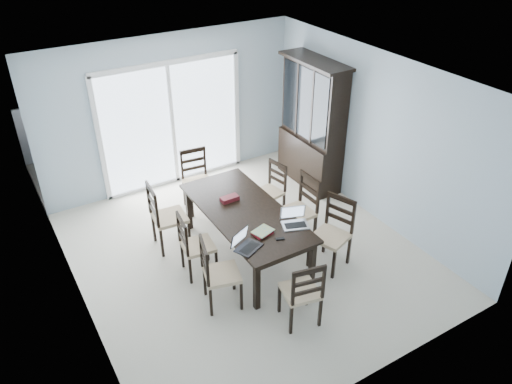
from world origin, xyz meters
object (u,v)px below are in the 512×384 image
Objects in this scene: chair_left_far at (162,210)px; cell_phone at (280,239)px; chair_left_mid at (191,240)px; china_hutch at (312,125)px; chair_right_far at (273,184)px; chair_left_near at (214,267)px; chair_end_near at (304,288)px; game_box at (230,199)px; laptop_silver at (295,222)px; hot_tub at (138,137)px; dining_table at (245,215)px; chair_end_far at (196,173)px; laptop_dark at (249,245)px; chair_right_near at (335,225)px; chair_right_mid at (302,202)px.

chair_left_far is 1.83m from cell_phone.
china_hutch is at bearing 120.61° from chair_left_mid.
chair_left_mid is 1.19m from cell_phone.
chair_left_mid is 1.85m from chair_right_far.
chair_left_far reaches higher than chair_left_near.
game_box is at bearing 100.85° from chair_end_near.
chair_right_far is at bearing 88.76° from laptop_silver.
dining_table is at bearing -85.08° from hot_tub.
cell_phone is at bearing 55.11° from chair_left_mid.
game_box is at bearing 69.00° from chair_left_far.
chair_left_near is 1.43m from chair_left_far.
laptop_silver is (0.41, -2.17, 0.20)m from chair_end_far.
chair_left_mid is 1.72m from chair_end_far.
game_box is at bearing 116.13° from cell_phone.
china_hutch reaches higher than game_box.
china_hutch reaches higher than chair_left_far.
dining_table is at bearing 114.12° from cell_phone.
chair_left_far is 4.73× the size of game_box.
chair_left_near is 2.19m from chair_right_far.
chair_left_mid is at bearing 96.47° from laptop_dark.
chair_end_near is at bearing 144.70° from chair_right_far.
chair_left_mid is at bearing -156.70° from game_box.
china_hutch is at bearing -75.16° from chair_right_far.
laptop_dark is at bearing -165.41° from cell_phone.
laptop_silver is (0.76, 0.10, 0.00)m from laptop_dark.
chair_right_far is at bearing 37.92° from dining_table.
chair_left_far is at bearing -165.29° from chair_left_mid.
hot_tub is at bearing -76.45° from chair_end_far.
chair_right_near is 0.99× the size of chair_right_mid.
hot_tub is (0.08, 4.25, -0.30)m from laptop_dark.
chair_left_far is 11.14× the size of cell_phone.
cell_phone is 4.32m from hot_tub.
hot_tub reaches higher than dining_table.
chair_end_near reaches higher than dining_table.
chair_right_near reaches higher than chair_end_far.
chair_left_mid reaches higher than laptop_silver.
chair_right_near is (0.96, -0.76, -0.05)m from dining_table.
chair_end_far is 2.32m from cell_phone.
chair_left_near is 0.96× the size of chair_right_near.
chair_end_far is 2.01m from hot_tub.
chair_end_far is at bearing 174.89° from chair_left_near.
chair_right_far is (1.72, 0.69, -0.03)m from chair_left_mid.
hot_tub is at bearing 17.05° from chair_right_mid.
dining_table is 5.53× the size of laptop_silver.
laptop_dark is 1.54× the size of game_box.
chair_left_far is (-0.10, 1.42, 0.04)m from chair_left_near.
laptop_silver is at bearing 43.24° from cell_phone.
laptop_dark is 0.98× the size of laptop_silver.
china_hutch is 1.79m from chair_right_mid.
laptop_dark is (-1.27, -1.43, 0.26)m from chair_right_far.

